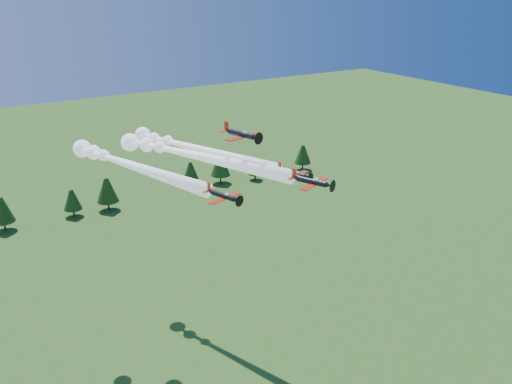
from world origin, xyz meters
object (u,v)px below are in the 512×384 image
plane_left (125,163)px  plane_right (192,147)px  plane_slot (242,134)px  plane_lead (189,154)px

plane_left → plane_right: size_ratio=0.93×
plane_right → plane_slot: 26.88m
plane_right → plane_slot: (-2.08, -25.25, 8.97)m
plane_left → plane_lead: bearing=-46.5°
plane_lead → plane_slot: bearing=-82.4°
plane_lead → plane_left: 12.31m
plane_lead → plane_right: bearing=40.0°
plane_lead → plane_left: plane_lead is taller
plane_left → plane_right: bearing=9.6°
plane_slot → plane_right: bearing=70.6°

